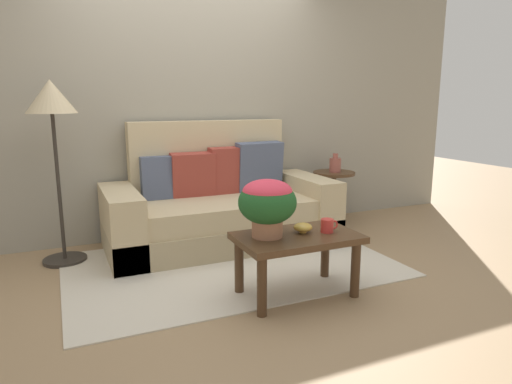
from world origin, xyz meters
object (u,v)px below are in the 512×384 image
(coffee_table, at_px, (297,246))
(side_table, at_px, (333,188))
(snack_bowl, at_px, (303,227))
(table_vase, at_px, (335,164))
(couch, at_px, (220,208))
(floor_lamp, at_px, (52,113))
(coffee_mug, at_px, (328,226))
(potted_plant, at_px, (267,202))

(coffee_table, bearing_deg, side_table, 49.25)
(snack_bowl, height_order, table_vase, table_vase)
(couch, bearing_deg, side_table, 5.90)
(floor_lamp, relative_size, table_vase, 7.41)
(coffee_table, distance_m, snack_bowl, 0.13)
(coffee_mug, bearing_deg, potted_plant, 169.48)
(couch, distance_m, table_vase, 1.40)
(couch, height_order, coffee_table, couch)
(side_table, relative_size, snack_bowl, 4.35)
(coffee_mug, distance_m, table_vase, 1.84)
(coffee_table, xyz_separation_m, coffee_mug, (0.22, -0.03, 0.12))
(floor_lamp, xyz_separation_m, table_vase, (2.72, 0.10, -0.58))
(coffee_mug, height_order, snack_bowl, coffee_mug)
(floor_lamp, xyz_separation_m, potted_plant, (1.24, -1.32, -0.55))
(coffee_table, relative_size, table_vase, 4.12)
(potted_plant, xyz_separation_m, coffee_mug, (0.42, -0.08, -0.19))
(potted_plant, xyz_separation_m, snack_bowl, (0.26, -0.02, -0.20))
(snack_bowl, bearing_deg, couch, 96.16)
(coffee_table, bearing_deg, table_vase, 48.93)
(coffee_table, relative_size, floor_lamp, 0.56)
(coffee_mug, bearing_deg, snack_bowl, 158.75)
(snack_bowl, bearing_deg, table_vase, 49.73)
(potted_plant, bearing_deg, couch, 84.60)
(potted_plant, relative_size, snack_bowl, 2.96)
(couch, height_order, coffee_mug, couch)
(coffee_table, bearing_deg, potted_plant, 167.84)
(couch, relative_size, side_table, 3.66)
(floor_lamp, xyz_separation_m, snack_bowl, (1.51, -1.34, -0.75))
(potted_plant, relative_size, table_vase, 1.93)
(coffee_mug, distance_m, snack_bowl, 0.17)
(side_table, height_order, potted_plant, potted_plant)
(coffee_table, bearing_deg, couch, 93.54)
(floor_lamp, distance_m, potted_plant, 1.90)
(coffee_table, xyz_separation_m, potted_plant, (-0.20, 0.04, 0.31))
(couch, bearing_deg, coffee_table, -86.46)
(floor_lamp, distance_m, snack_bowl, 2.15)
(couch, distance_m, side_table, 1.36)
(couch, height_order, side_table, couch)
(couch, distance_m, coffee_table, 1.34)
(couch, height_order, floor_lamp, floor_lamp)
(couch, xyz_separation_m, coffee_table, (0.08, -1.34, 0.02))
(floor_lamp, distance_m, coffee_mug, 2.30)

